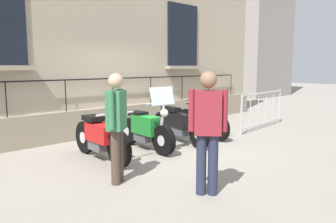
{
  "coord_description": "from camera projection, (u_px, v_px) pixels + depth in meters",
  "views": [
    {
      "loc": [
        5.34,
        -4.91,
        1.77
      ],
      "look_at": [
        0.26,
        0.0,
        0.8
      ],
      "focal_mm": 35.2,
      "sensor_mm": 36.0,
      "label": 1
    }
  ],
  "objects": [
    {
      "name": "ground_plane",
      "position": [
        160.0,
        145.0,
        7.43
      ],
      "size": [
        60.0,
        60.0,
        0.0
      ],
      "primitive_type": "plane",
      "color": "gray"
    },
    {
      "name": "pedestrian_standing",
      "position": [
        208.0,
        126.0,
        4.47
      ],
      "size": [
        0.42,
        0.4,
        1.71
      ],
      "color": "#23283D",
      "rests_on": "ground_plane"
    },
    {
      "name": "motorcycle_green",
      "position": [
        146.0,
        129.0,
        7.01
      ],
      "size": [
        1.88,
        0.67,
        1.37
      ],
      "color": "black",
      "rests_on": "ground_plane"
    },
    {
      "name": "motorcycle_blue",
      "position": [
        202.0,
        120.0,
        8.35
      ],
      "size": [
        1.93,
        0.63,
        1.14
      ],
      "color": "black",
      "rests_on": "ground_plane"
    },
    {
      "name": "crowd_barrier",
      "position": [
        262.0,
        109.0,
        9.41
      ],
      "size": [
        0.28,
        2.51,
        1.05
      ],
      "color": "#B7B7BF",
      "rests_on": "ground_plane"
    },
    {
      "name": "motorcycle_red",
      "position": [
        101.0,
        138.0,
        6.24
      ],
      "size": [
        1.96,
        0.74,
        0.97
      ],
      "color": "black",
      "rests_on": "ground_plane"
    },
    {
      "name": "building_facade",
      "position": [
        102.0,
        17.0,
        8.6
      ],
      "size": [
        0.82,
        12.52,
        6.31
      ],
      "color": "tan",
      "rests_on": "ground_plane"
    },
    {
      "name": "pedestrian_walking",
      "position": [
        117.0,
        122.0,
        4.93
      ],
      "size": [
        0.39,
        0.44,
        1.67
      ],
      "color": "#47382D",
      "rests_on": "ground_plane"
    },
    {
      "name": "motorcycle_black",
      "position": [
        180.0,
        124.0,
        7.72
      ],
      "size": [
        2.15,
        0.7,
        1.04
      ],
      "color": "black",
      "rests_on": "ground_plane"
    }
  ]
}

